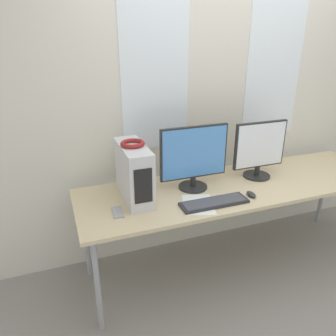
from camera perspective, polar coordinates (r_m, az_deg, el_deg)
ground_plane at (r=2.86m, az=15.30°, el=-20.02°), size 14.00×14.00×0.00m
wall_back at (r=2.92m, az=8.16°, el=11.61°), size 8.00×0.07×2.70m
desk at (r=2.70m, az=12.41°, el=-3.61°), size 2.59×0.75×0.77m
pc_tower at (r=2.34m, az=-5.96°, el=-0.78°), size 0.17×0.48×0.40m
headphones at (r=2.26m, az=-6.18°, el=4.26°), size 0.17×0.17×0.03m
monitor_main at (r=2.46m, az=4.54°, el=1.99°), size 0.53×0.22×0.49m
monitor_right_near at (r=2.76m, az=15.65°, el=3.16°), size 0.46×0.22×0.47m
keyboard at (r=2.34m, az=8.04°, el=-5.98°), size 0.49×0.15×0.02m
mouse at (r=2.50m, az=14.29°, el=-4.46°), size 0.05×0.10×0.03m
cell_phone at (r=2.24m, az=-8.75°, el=-7.62°), size 0.07×0.15×0.01m
paper_sheet_left at (r=2.33m, az=5.28°, el=-6.30°), size 0.29×0.34×0.00m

